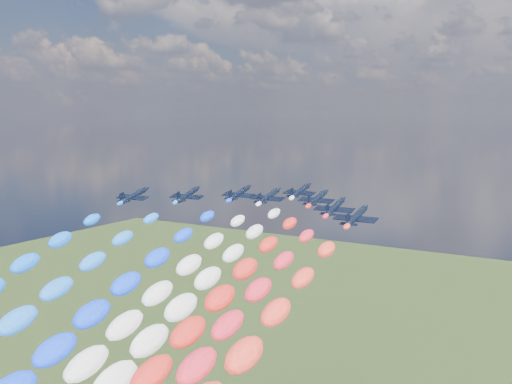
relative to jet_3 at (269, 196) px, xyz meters
The scene contains 9 objects.
jet_0 34.90m from the jet_3, 151.48° to the right, with size 9.17×12.30×2.71m, color black, non-canonical shape.
jet_1 21.33m from the jet_3, 157.33° to the right, with size 9.17×12.30×2.71m, color black, non-canonical shape.
jet_2 9.93m from the jet_3, behind, with size 9.17×12.30×2.71m, color black, non-canonical shape.
jet_3 is the anchor object (origin of this frame).
jet_4 14.00m from the jet_3, 81.59° to the left, with size 9.17×12.30×2.71m, color black, non-canonical shape.
trail_4 60.44m from the jet_3, 87.83° to the right, with size 7.32×132.91×58.86m, color silver, non-canonical shape.
jet_5 12.63m from the jet_3, 14.60° to the left, with size 9.17×12.30×2.71m, color black, non-canonical shape.
jet_6 23.29m from the jet_3, 19.97° to the right, with size 9.17×12.30×2.71m, color black, non-canonical shape.
jet_7 35.15m from the jet_3, 29.27° to the right, with size 9.17×12.30×2.71m, color black, non-canonical shape.
Camera 1 is at (74.87, -120.58, 119.14)m, focal length 42.13 mm.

